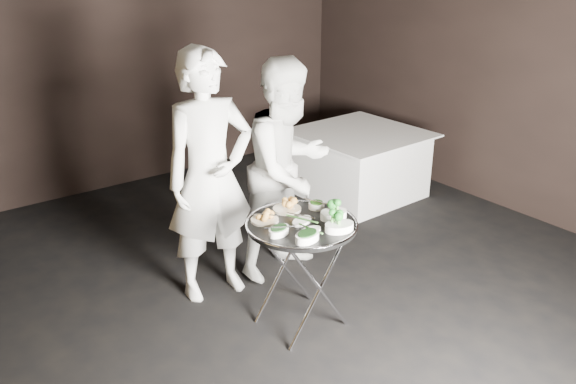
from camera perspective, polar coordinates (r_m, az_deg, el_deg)
floor at (r=4.23m, az=1.85°, el=-14.08°), size 6.00×7.00×0.05m
wall_back at (r=6.60m, az=-17.96°, el=12.72°), size 6.00×0.05×3.00m
tray_stand at (r=4.17m, az=1.25°, el=-7.30°), size 0.52×0.44×0.76m
serving_tray at (r=4.01m, az=1.29°, el=-3.06°), size 0.74×0.74×0.04m
potato_plate_a at (r=4.02m, az=-2.20°, el=-2.37°), size 0.19×0.19×0.07m
potato_plate_b at (r=4.18m, az=-0.10°, el=-1.33°), size 0.19×0.19×0.07m
greens_bowl at (r=4.22m, az=2.69°, el=-1.16°), size 0.11×0.11×0.06m
asparagus_plate_a at (r=4.01m, az=1.31°, el=-2.65°), size 0.20×0.16×0.04m
asparagus_plate_b at (r=3.88m, az=2.14°, el=-3.56°), size 0.17×0.11×0.03m
spinach_bowl_a at (r=3.85m, az=-0.86°, el=-3.56°), size 0.19×0.15×0.07m
spinach_bowl_b at (r=3.77m, az=1.81°, el=-4.08°), size 0.21×0.16×0.08m
broccoli_bowl_a at (r=4.07m, az=4.28°, el=-1.97°), size 0.21×0.16×0.08m
broccoli_bowl_b at (r=3.90m, az=4.82°, el=-3.12°), size 0.22×0.18×0.08m
serving_utensils at (r=4.04m, az=0.89°, el=-1.87°), size 0.58×0.45×0.01m
waiter_left at (r=4.40m, az=-7.31°, el=1.39°), size 0.72×0.51×1.86m
waiter_right at (r=4.71m, az=0.06°, el=2.18°), size 0.93×0.78×1.73m
dining_table at (r=6.41m, az=6.63°, el=2.67°), size 1.20×1.20×0.68m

